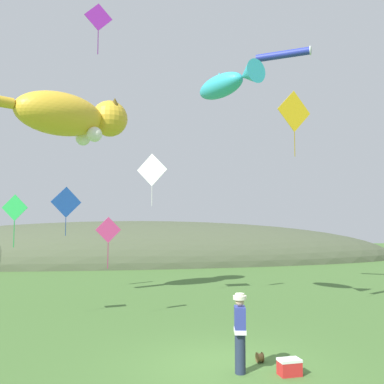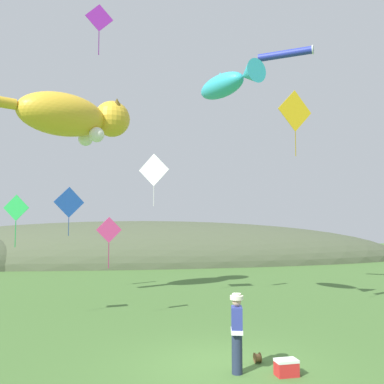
# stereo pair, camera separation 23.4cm
# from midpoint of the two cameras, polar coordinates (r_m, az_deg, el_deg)

# --- Properties ---
(ground_plane) EXTENTS (120.00, 120.00, 0.00)m
(ground_plane) POSITION_cam_midpoint_polar(r_m,az_deg,el_deg) (10.86, 4.62, -22.22)
(ground_plane) COLOR #477033
(distant_hill_ridge) EXTENTS (50.99, 15.11, 7.36)m
(distant_hill_ridge) POSITION_cam_midpoint_polar(r_m,az_deg,el_deg) (39.10, -8.64, -9.23)
(distant_hill_ridge) COLOR #4C563D
(distant_hill_ridge) RESTS_ON ground
(festival_attendant) EXTENTS (0.35, 0.47, 1.77)m
(festival_attendant) POSITION_cam_midpoint_polar(r_m,az_deg,el_deg) (10.18, 6.69, -17.86)
(festival_attendant) COLOR #232D47
(festival_attendant) RESTS_ON ground
(kite_spool) EXTENTS (0.15, 0.24, 0.24)m
(kite_spool) POSITION_cam_midpoint_polar(r_m,az_deg,el_deg) (11.20, 9.35, -20.97)
(kite_spool) COLOR olive
(kite_spool) RESTS_ON ground
(picnic_cooler) EXTENTS (0.51, 0.36, 0.36)m
(picnic_cooler) POSITION_cam_midpoint_polar(r_m,az_deg,el_deg) (10.44, 13.16, -21.83)
(picnic_cooler) COLOR red
(picnic_cooler) RESTS_ON ground
(kite_giant_cat) EXTENTS (6.82, 4.33, 2.29)m
(kite_giant_cat) POSITION_cam_midpoint_polar(r_m,az_deg,el_deg) (20.63, -15.20, 9.67)
(kite_giant_cat) COLOR gold
(kite_fish_windsock) EXTENTS (2.16, 3.44, 1.03)m
(kite_fish_windsock) POSITION_cam_midpoint_polar(r_m,az_deg,el_deg) (17.26, 5.12, 14.24)
(kite_fish_windsock) COLOR #33B2CC
(kite_tube_streamer) EXTENTS (2.38, 1.75, 0.44)m
(kite_tube_streamer) POSITION_cam_midpoint_polar(r_m,az_deg,el_deg) (21.70, 12.73, 17.52)
(kite_tube_streamer) COLOR #2633A5
(kite_diamond_gold) EXTENTS (1.47, 0.46, 2.43)m
(kite_diamond_gold) POSITION_cam_midpoint_polar(r_m,az_deg,el_deg) (16.24, 13.97, 10.41)
(kite_diamond_gold) COLOR yellow
(kite_diamond_green) EXTENTS (0.89, 0.23, 1.81)m
(kite_diamond_green) POSITION_cam_midpoint_polar(r_m,az_deg,el_deg) (15.89, -22.01, -2.06)
(kite_diamond_green) COLOR green
(kite_diamond_blue) EXTENTS (1.43, 0.63, 2.45)m
(kite_diamond_blue) POSITION_cam_midpoint_polar(r_m,az_deg,el_deg) (22.23, -15.78, -1.36)
(kite_diamond_blue) COLOR blue
(kite_diamond_violet) EXTENTS (1.03, 0.24, 1.95)m
(kite_diamond_violet) POSITION_cam_midpoint_polar(r_m,az_deg,el_deg) (17.52, -11.86, 21.71)
(kite_diamond_violet) COLOR purple
(kite_diamond_white) EXTENTS (1.31, 0.73, 2.38)m
(kite_diamond_white) POSITION_cam_midpoint_polar(r_m,az_deg,el_deg) (19.51, -4.77, 2.91)
(kite_diamond_white) COLOR white
(kite_diamond_pink) EXTENTS (0.90, 0.22, 1.82)m
(kite_diamond_pink) POSITION_cam_midpoint_polar(r_m,az_deg,el_deg) (15.52, -10.58, -5.08)
(kite_diamond_pink) COLOR #E53F8C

